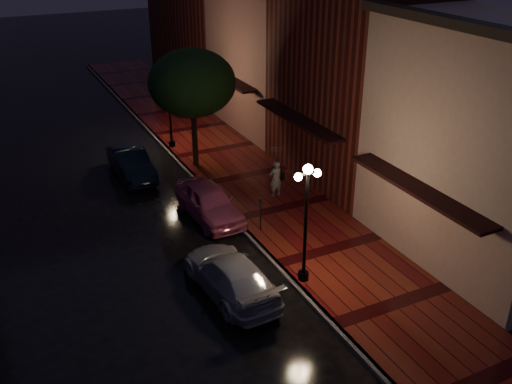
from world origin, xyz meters
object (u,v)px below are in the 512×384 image
parking_meter (261,211)px  street_tree (192,85)px  streetlamp_near (306,217)px  navy_car (131,163)px  woman_with_umbrella (276,164)px  streetlamp_far (169,102)px  silver_car (230,275)px  pink_car (209,202)px

parking_meter → street_tree: bearing=82.5°
streetlamp_near → parking_meter: 4.10m
streetlamp_near → parking_meter: size_ratio=3.18×
navy_car → woman_with_umbrella: bearing=-46.7°
streetlamp_far → woman_with_umbrella: streetlamp_far is taller
navy_car → parking_meter: size_ratio=3.09×
navy_car → street_tree: bearing=-8.0°
streetlamp_near → silver_car: size_ratio=0.93×
silver_car → woman_with_umbrella: woman_with_umbrella is taller
streetlamp_far → parking_meter: size_ratio=3.18×
streetlamp_near → pink_car: streetlamp_near is taller
streetlamp_far → street_tree: 3.44m
pink_car → parking_meter: 2.48m
pink_car → navy_car: bearing=104.8°
street_tree → woman_with_umbrella: bearing=-68.4°
streetlamp_far → silver_car: 13.73m
woman_with_umbrella → street_tree: bearing=-69.9°
street_tree → pink_car: bearing=-104.9°
parking_meter → navy_car: bearing=105.1°
pink_car → woman_with_umbrella: size_ratio=1.80×
streetlamp_near → navy_car: size_ratio=1.03×
streetlamp_near → woman_with_umbrella: size_ratio=1.83×
navy_car → woman_with_umbrella: woman_with_umbrella is taller
pink_car → woman_with_umbrella: 3.46m
street_tree → navy_car: size_ratio=1.38×
streetlamp_far → woman_with_umbrella: (2.18, -7.87, -0.90)m
woman_with_umbrella → streetlamp_far: bearing=-76.0°
street_tree → streetlamp_far: bearing=94.9°
streetlamp_far → navy_car: size_ratio=1.03×
streetlamp_near → street_tree: size_ratio=0.74×
pink_car → navy_car: size_ratio=1.01×
street_tree → parking_meter: 7.94m
pink_car → streetlamp_far: bearing=79.2°
silver_car → woman_with_umbrella: (4.64, 5.49, 1.03)m
woman_with_umbrella → parking_meter: 3.15m
silver_car → woman_with_umbrella: bearing=-133.9°
woman_with_umbrella → parking_meter: size_ratio=1.73×
street_tree → pink_car: street_tree is taller
street_tree → silver_car: bearing=-104.7°
street_tree → streetlamp_near: bearing=-91.3°
street_tree → parking_meter: bearing=-90.2°
navy_car → parking_meter: parking_meter is taller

